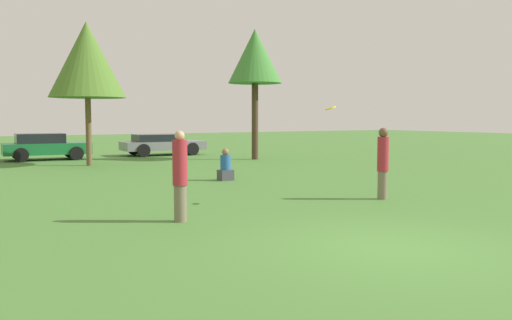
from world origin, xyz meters
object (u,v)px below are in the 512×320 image
person_catcher (383,162)px  frisbee (331,108)px  tree_2 (255,57)px  bystander_sitting (226,167)px  parked_car_green (45,146)px  person_thrower (180,175)px  parked_car_grey (161,144)px  tree_1 (87,60)px

person_catcher → frisbee: size_ratio=6.92×
tree_2 → frisbee: bearing=-114.1°
bystander_sitting → parked_car_green: bearing=106.0°
person_thrower → parked_car_grey: bearing=69.2°
person_thrower → tree_1: (1.69, 13.79, 3.64)m
frisbee → bystander_sitting: bearing=88.0°
tree_1 → parked_car_green: 5.90m
person_thrower → person_catcher: bearing=0.0°
bystander_sitting → parked_car_grey: bearing=78.0°
parked_car_green → parked_car_grey: parked_car_green is taller
person_catcher → parked_car_green: bearing=-74.8°
person_catcher → tree_2: 14.16m
person_catcher → bystander_sitting: (-1.48, 5.76, -0.52)m
frisbee → tree_2: (5.74, 12.84, 2.75)m
person_thrower → tree_1: tree_1 is taller
tree_1 → parked_car_grey: tree_1 is taller
bystander_sitting → tree_1: size_ratio=0.17×
person_catcher → tree_2: (4.06, 12.92, 4.12)m
tree_2 → parked_car_green: (-9.07, 5.14, -4.38)m
person_thrower → person_catcher: (5.64, 0.03, 0.02)m
person_thrower → bystander_sitting: person_thrower is taller
person_catcher → parked_car_grey: bearing=-94.0°
tree_1 → tree_2: size_ratio=0.96×
frisbee → bystander_sitting: 5.98m
person_thrower → parked_car_green: (0.63, 18.10, -0.25)m
person_catcher → tree_1: (-3.95, 13.76, 3.62)m
bystander_sitting → tree_2: (5.54, 7.16, 4.64)m
tree_1 → person_catcher: bearing=-74.0°
person_thrower → bystander_sitting: bearing=54.0°
parked_car_green → person_thrower: bearing=-88.9°
frisbee → bystander_sitting: (0.19, 5.68, -1.88)m
bystander_sitting → parked_car_green: parked_car_green is taller
tree_2 → parked_car_grey: tree_2 is taller
person_thrower → frisbee: frisbee is taller
tree_1 → parked_car_green: (-1.06, 4.31, -3.89)m
parked_car_green → frisbee: bearing=-76.4°
tree_1 → tree_2: bearing=-6.0°
parked_car_green → person_catcher: bearing=-71.4°
person_thrower → parked_car_grey: 19.44m
person_catcher → person_thrower: bearing=0.0°
person_thrower → tree_2: 16.70m
parked_car_green → parked_car_grey: 6.16m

